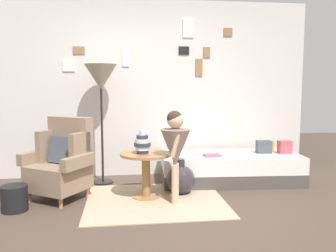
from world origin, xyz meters
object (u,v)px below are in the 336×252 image
Objects in this scene: person_child at (175,145)px; book_on_daybed at (212,155)px; side_table at (146,165)px; vase_striped at (142,144)px; armchair at (62,162)px; daybed at (230,168)px; floor_lamp at (101,81)px; demijohn_near at (181,179)px; magazine_basket at (14,198)px.

book_on_daybed is at bearing 47.68° from person_child.
side_table is 2.19× the size of vase_striped.
daybed is at bearing 10.56° from armchair.
side_table is at bearing 143.32° from person_child.
person_child is (0.88, -0.96, -0.74)m from floor_lamp.
side_table is at bearing -52.61° from floor_lamp.
demijohn_near is (0.12, 0.33, -0.49)m from person_child.
daybed is at bearing 24.51° from vase_striped.
side_table is (1.00, -0.13, -0.04)m from armchair.
magazine_basket is (-1.44, -0.28, -0.26)m from side_table.
side_table reaches higher than book_on_daybed.
person_child is at bearing -109.56° from demijohn_near.
floor_lamp reaches higher than magazine_basket.
vase_striped is 1.00× the size of magazine_basket.
vase_striped is at bearing 150.38° from person_child.
vase_striped reaches higher than side_table.
book_on_daybed is at bearing 25.10° from vase_striped.
armchair is 0.91× the size of person_child.
daybed is 2.16m from floor_lamp.
person_child reaches higher than magazine_basket.
floor_lamp reaches higher than vase_striped.
vase_striped is (-0.04, -0.03, 0.27)m from side_table.
demijohn_near is (0.44, 0.09, -0.21)m from side_table.
floor_lamp is 1.81m from book_on_daybed.
vase_striped is at bearing -55.95° from floor_lamp.
magazine_basket is at bearing -131.52° from floor_lamp.
armchair is at bearing -169.44° from daybed.
armchair is 3.46× the size of magazine_basket.
magazine_basket is at bearing -169.12° from side_table.
demijohn_near is at bearing -145.86° from book_on_daybed.
floor_lamp is at bearing 48.48° from magazine_basket.
book_on_daybed is (0.60, 0.66, -0.26)m from person_child.
side_table is 1.49m from magazine_basket.
floor_lamp is 3.66× the size of demijohn_near.
person_child is 2.40× the size of demijohn_near.
floor_lamp is 1.50m from person_child.
armchair reaches higher than demijohn_near.
demijohn_near is at bearing -32.55° from floor_lamp.
vase_striped is 1.52m from magazine_basket.
person_child is (-0.90, -0.78, 0.48)m from daybed.
person_child is (0.32, -0.24, 0.28)m from side_table.
person_child reaches higher than armchair.
floor_lamp is 5.85× the size of magazine_basket.
floor_lamp is at bearing 53.19° from armchair.
floor_lamp reaches higher than side_table.
daybed is at bearing 29.98° from demijohn_near.
side_table is 1.38× the size of demijohn_near.
armchair is at bearing 164.46° from person_child.
vase_striped is at bearing -165.48° from demijohn_near.
vase_striped is 0.69m from demijohn_near.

